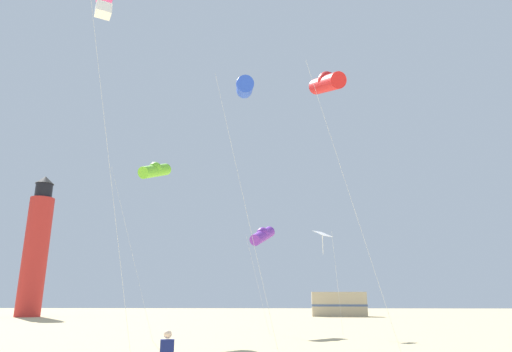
% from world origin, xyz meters
% --- Properties ---
extents(kite_tube_lime, '(3.26, 3.51, 9.90)m').
position_xyz_m(kite_tube_lime, '(-5.47, 17.70, 9.19)').
color(kite_tube_lime, silver).
rests_on(kite_tube_lime, ground).
extents(kite_tube_blue, '(2.44, 2.60, 11.35)m').
position_xyz_m(kite_tube_blue, '(0.29, 10.23, 10.64)').
color(kite_tube_blue, silver).
rests_on(kite_tube_blue, ground).
extents(kite_tube_scarlet, '(3.01, 3.28, 11.52)m').
position_xyz_m(kite_tube_scarlet, '(3.79, 10.38, 10.82)').
color(kite_tube_scarlet, silver).
rests_on(kite_tube_scarlet, ground).
extents(kite_tube_violet, '(1.84, 2.57, 6.49)m').
position_xyz_m(kite_tube_violet, '(0.73, 20.76, 5.79)').
color(kite_tube_violet, silver).
rests_on(kite_tube_violet, ground).
extents(kite_box_rainbow, '(2.52, 2.52, 14.04)m').
position_xyz_m(kite_box_rainbow, '(-5.29, 8.21, 13.42)').
color(kite_box_rainbow, silver).
rests_on(kite_box_rainbow, ground).
extents(kite_diamond_white, '(1.60, 1.60, 5.81)m').
position_xyz_m(kite_diamond_white, '(4.31, 19.11, 5.43)').
color(kite_diamond_white, silver).
rests_on(kite_diamond_white, ground).
extents(lighthouse_distant, '(2.80, 2.80, 16.80)m').
position_xyz_m(lighthouse_distant, '(-27.10, 45.23, 7.84)').
color(lighthouse_distant, red).
rests_on(lighthouse_distant, ground).
extents(rv_van_tan, '(6.56, 2.68, 2.80)m').
position_xyz_m(rv_van_tan, '(9.04, 48.47, 1.39)').
color(rv_van_tan, '#C6B28C').
rests_on(rv_van_tan, ground).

